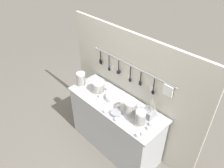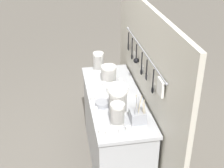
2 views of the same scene
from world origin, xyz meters
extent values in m
plane|color=#666059|center=(0.00, 0.00, 0.00)|extent=(20.00, 20.00, 0.00)
cube|color=#ADAFB5|center=(0.00, 0.00, 0.85)|extent=(1.43, 0.53, 0.03)
cube|color=#ADAFB5|center=(0.00, 0.00, 0.42)|extent=(1.37, 0.51, 0.83)
cube|color=beige|center=(0.00, 0.30, 0.88)|extent=(2.23, 0.04, 1.76)
cylinder|color=#93969E|center=(0.00, 0.27, 1.33)|extent=(1.34, 0.01, 0.01)
sphere|color=#93969E|center=(-0.67, 0.27, 1.33)|extent=(0.02, 0.02, 0.02)
sphere|color=#93969E|center=(0.67, 0.27, 1.33)|extent=(0.02, 0.02, 0.02)
cylinder|color=black|center=(-0.57, 0.26, 1.25)|extent=(0.01, 0.01, 0.14)
cube|color=black|center=(-0.57, 0.26, 1.15)|extent=(0.05, 0.01, 0.07)
cylinder|color=#93969E|center=(-0.57, 0.27, 1.32)|extent=(0.00, 0.01, 0.02)
cylinder|color=black|center=(-0.39, 0.26, 1.22)|extent=(0.01, 0.01, 0.19)
ellipsoid|color=black|center=(-0.39, 0.26, 1.10)|extent=(0.04, 0.02, 0.06)
cylinder|color=#93969E|center=(-0.39, 0.27, 1.32)|extent=(0.01, 0.01, 0.02)
cylinder|color=black|center=(-0.20, 0.26, 1.24)|extent=(0.01, 0.01, 0.16)
sphere|color=black|center=(-0.20, 0.26, 1.14)|extent=(0.06, 0.06, 0.06)
cylinder|color=#93969E|center=(-0.20, 0.27, 1.32)|extent=(0.01, 0.01, 0.02)
cylinder|color=black|center=(0.01, 0.26, 1.23)|extent=(0.01, 0.01, 0.18)
ellipsoid|color=black|center=(0.01, 0.26, 1.11)|extent=(0.04, 0.02, 0.06)
cylinder|color=#93969E|center=(0.01, 0.27, 1.32)|extent=(0.01, 0.01, 0.02)
cylinder|color=black|center=(0.18, 0.26, 1.25)|extent=(0.01, 0.01, 0.15)
cube|color=black|center=(0.18, 0.26, 1.15)|extent=(0.04, 0.01, 0.06)
cylinder|color=#93969E|center=(0.18, 0.27, 1.32)|extent=(0.01, 0.01, 0.02)
cylinder|color=black|center=(0.39, 0.26, 1.23)|extent=(0.01, 0.01, 0.17)
ellipsoid|color=black|center=(0.39, 0.26, 1.12)|extent=(0.04, 0.02, 0.06)
cylinder|color=#93969E|center=(0.39, 0.27, 1.32)|extent=(0.01, 0.01, 0.02)
cube|color=silver|center=(0.58, 0.26, 1.25)|extent=(0.12, 0.02, 0.13)
cylinder|color=#93969E|center=(0.58, 0.27, 1.32)|extent=(0.00, 0.01, 0.02)
cube|color=white|center=(-0.36, 0.28, 1.14)|extent=(0.07, 0.01, 0.07)
cube|color=white|center=(0.00, 0.28, 1.14)|extent=(0.07, 0.01, 0.07)
cube|color=white|center=(0.36, 0.28, 1.14)|extent=(0.07, 0.01, 0.07)
cylinder|color=white|center=(-0.33, -0.01, 0.89)|extent=(0.16, 0.16, 0.05)
cylinder|color=white|center=(-0.33, -0.01, 0.91)|extent=(0.16, 0.16, 0.05)
cylinder|color=white|center=(-0.33, -0.01, 0.94)|extent=(0.16, 0.16, 0.05)
cylinder|color=white|center=(-0.33, -0.01, 0.96)|extent=(0.16, 0.16, 0.05)
cylinder|color=white|center=(-0.33, -0.01, 0.99)|extent=(0.16, 0.16, 0.05)
cylinder|color=white|center=(-0.33, -0.01, 1.02)|extent=(0.16, 0.16, 0.05)
cylinder|color=white|center=(0.27, -0.02, 0.88)|extent=(0.16, 0.16, 0.04)
cylinder|color=white|center=(0.27, -0.02, 0.91)|extent=(0.16, 0.16, 0.04)
cylinder|color=white|center=(0.27, -0.02, 0.93)|extent=(0.16, 0.16, 0.04)
cylinder|color=white|center=(0.27, -0.02, 0.96)|extent=(0.16, 0.16, 0.04)
cylinder|color=white|center=(0.27, -0.02, 0.98)|extent=(0.16, 0.16, 0.04)
cylinder|color=white|center=(0.27, -0.02, 1.01)|extent=(0.16, 0.16, 0.04)
cylinder|color=white|center=(0.27, -0.02, 1.03)|extent=(0.16, 0.16, 0.04)
cylinder|color=white|center=(0.27, -0.02, 1.05)|extent=(0.16, 0.16, 0.04)
cylinder|color=white|center=(0.48, -0.07, 0.89)|extent=(0.12, 0.12, 0.05)
cylinder|color=white|center=(0.48, -0.07, 0.92)|extent=(0.12, 0.12, 0.05)
cylinder|color=white|center=(0.48, -0.07, 0.95)|extent=(0.12, 0.12, 0.05)
cylinder|color=white|center=(0.48, -0.07, 0.98)|extent=(0.12, 0.12, 0.05)
cylinder|color=white|center=(0.48, -0.07, 1.01)|extent=(0.12, 0.12, 0.05)
cylinder|color=white|center=(0.48, -0.07, 1.04)|extent=(0.12, 0.12, 0.05)
cylinder|color=white|center=(-0.62, -0.08, 0.89)|extent=(0.12, 0.12, 0.05)
cylinder|color=white|center=(-0.62, -0.08, 0.91)|extent=(0.12, 0.12, 0.05)
cylinder|color=white|center=(-0.62, -0.08, 0.94)|extent=(0.12, 0.12, 0.05)
cylinder|color=white|center=(-0.62, -0.08, 0.97)|extent=(0.12, 0.12, 0.05)
cylinder|color=white|center=(-0.62, -0.08, 1.00)|extent=(0.12, 0.12, 0.05)
cylinder|color=white|center=(-0.62, -0.08, 1.02)|extent=(0.12, 0.12, 0.05)
cylinder|color=white|center=(-0.62, -0.08, 1.05)|extent=(0.12, 0.12, 0.05)
cylinder|color=white|center=(-0.07, 0.04, 0.87)|extent=(0.22, 0.22, 0.01)
cylinder|color=white|center=(-0.07, 0.04, 0.88)|extent=(0.22, 0.22, 0.01)
cylinder|color=white|center=(-0.07, 0.04, 0.88)|extent=(0.22, 0.22, 0.01)
cylinder|color=white|center=(-0.07, 0.04, 0.89)|extent=(0.22, 0.22, 0.01)
cylinder|color=white|center=(-0.07, 0.04, 0.90)|extent=(0.22, 0.22, 0.01)
cylinder|color=white|center=(-0.07, 0.04, 0.91)|extent=(0.22, 0.22, 0.01)
cylinder|color=white|center=(-0.07, 0.04, 0.92)|extent=(0.22, 0.22, 0.01)
cylinder|color=white|center=(-0.07, 0.04, 0.93)|extent=(0.22, 0.22, 0.01)
cylinder|color=#93969E|center=(0.16, -0.15, 0.88)|extent=(0.14, 0.14, 0.04)
cube|color=#93969E|center=(0.46, 0.12, 0.91)|extent=(0.13, 0.13, 0.10)
cylinder|color=#C6B793|center=(0.51, 0.16, 1.01)|extent=(0.02, 0.03, 0.19)
cylinder|color=#C6B793|center=(0.47, 0.16, 1.00)|extent=(0.01, 0.03, 0.17)
cylinder|color=#93969E|center=(0.45, 0.12, 1.01)|extent=(0.01, 0.01, 0.19)
cylinder|color=#93969E|center=(0.48, 0.10, 1.01)|extent=(0.03, 0.02, 0.20)
cylinder|color=#93969E|center=(0.50, 0.08, 1.01)|extent=(0.02, 0.02, 0.19)
cylinder|color=#C6B793|center=(0.46, 0.13, 1.02)|extent=(0.02, 0.04, 0.21)
cylinder|color=#C6B793|center=(0.42, 0.11, 1.01)|extent=(0.02, 0.02, 0.19)
cylinder|color=#C6B793|center=(0.49, 0.12, 1.00)|extent=(0.02, 0.02, 0.18)
cylinder|color=#C6B793|center=(0.51, 0.15, 1.00)|extent=(0.01, 0.02, 0.16)
cylinder|color=white|center=(0.61, -0.17, 0.88)|extent=(0.04, 0.04, 0.04)
cylinder|color=white|center=(0.05, -0.23, 0.88)|extent=(0.04, 0.04, 0.04)
cylinder|color=white|center=(0.58, -0.23, 0.88)|extent=(0.04, 0.04, 0.04)
cylinder|color=white|center=(0.60, -0.06, 0.88)|extent=(0.04, 0.04, 0.04)
cylinder|color=white|center=(0.24, -0.23, 0.88)|extent=(0.04, 0.04, 0.04)
cylinder|color=white|center=(0.58, 0.01, 0.88)|extent=(0.04, 0.04, 0.04)
cylinder|color=white|center=(-0.23, -0.07, 0.88)|extent=(0.04, 0.04, 0.04)
cylinder|color=white|center=(0.09, -0.05, 0.88)|extent=(0.04, 0.04, 0.04)
cylinder|color=white|center=(-0.28, 0.11, 0.88)|extent=(0.04, 0.04, 0.04)
camera|label=1|loc=(1.54, -1.56, 2.77)|focal=35.00mm
camera|label=2|loc=(2.63, -0.49, 2.44)|focal=50.00mm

